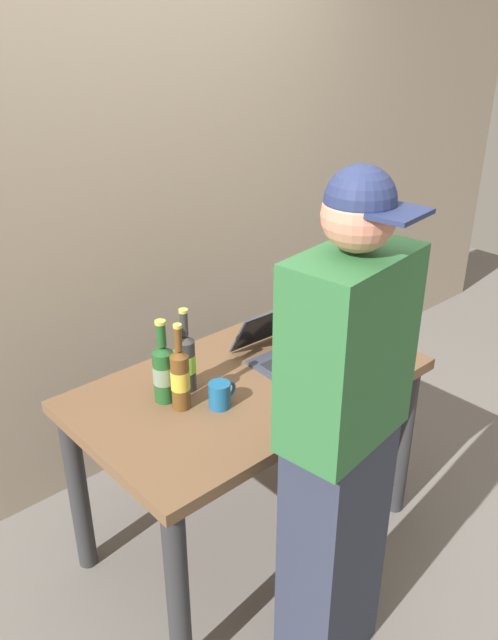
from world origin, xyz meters
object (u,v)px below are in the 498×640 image
Objects in this scene: laptop at (286,345)px; beer_bottle_dark at (186,360)px; beer_bottle_amber at (180,377)px; coffee_mug at (220,395)px; person_figure at (341,450)px; beer_bottle_brown at (163,371)px.

beer_bottle_dark is at bearing 172.06° from laptop.
beer_bottle_amber and beer_bottle_dark have the same top height.
beer_bottle_dark is 0.19m from coffee_mug.
beer_bottle_dark is at bearing 96.39° from coffee_mug.
beer_bottle_amber is 0.62m from person_figure.
beer_bottle_brown reaches higher than coffee_mug.
laptop is 1.11× the size of beer_bottle_amber.
coffee_mug is at bearing -39.68° from beer_bottle_amber.
coffee_mug is at bearing -83.61° from beer_bottle_dark.
coffee_mug is (0.02, -0.17, -0.07)m from beer_bottle_dark.
person_figure is 0.52m from coffee_mug.
beer_bottle_dark is (0.09, 0.08, -0.00)m from beer_bottle_amber.
coffee_mug is at bearing -53.72° from beer_bottle_brown.
person_figure is (-0.40, -0.62, 0.05)m from laptop.
person_figure reaches higher than beer_bottle_dark.
beer_bottle_brown is at bearing 101.45° from beer_bottle_amber.
beer_bottle_amber is (-0.54, -0.02, 0.08)m from laptop.
laptop is 0.21× the size of person_figure.
beer_bottle_amber is at bearing -177.84° from laptop.
person_figure reaches higher than laptop.
person_figure is (0.15, -0.68, -0.03)m from beer_bottle_brown.
beer_bottle_amber is 2.89× the size of coffee_mug.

